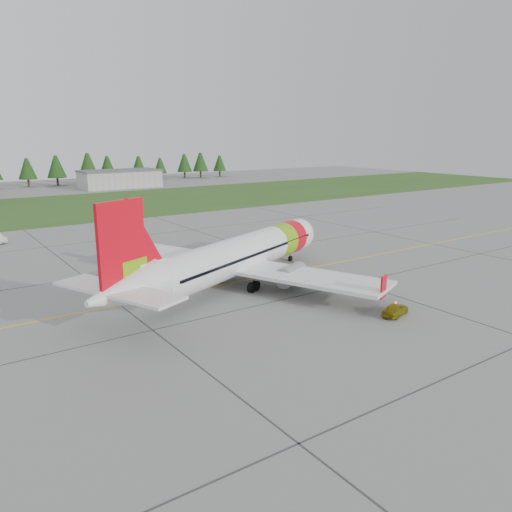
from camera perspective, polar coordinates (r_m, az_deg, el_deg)
ground at (r=52.08m, az=3.62°, el=-4.89°), size 320.00×320.00×0.00m
aircraft at (r=55.95m, az=-2.26°, el=-0.03°), size 35.92×34.11×11.44m
follow_me_car at (r=48.55m, az=15.72°, el=-4.63°), size 1.54×1.68×3.49m
grass_strip at (r=125.55m, az=-20.36°, el=5.30°), size 320.00×50.00×0.03m
taxi_guideline at (r=58.25m, az=-1.26°, el=-2.82°), size 120.00×0.25×0.02m
hangar_east at (r=166.81m, az=-15.28°, el=8.46°), size 24.00×12.00×5.20m
treeline at (r=179.61m, az=-25.15°, el=8.77°), size 160.00×8.00×10.00m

